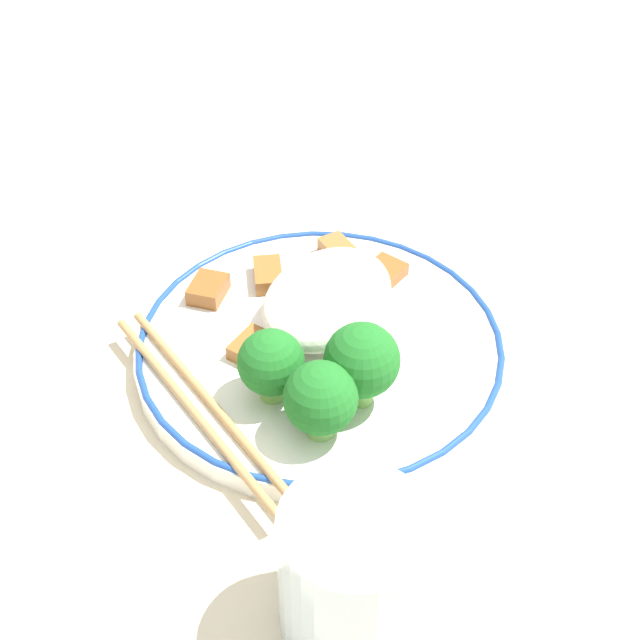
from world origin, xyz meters
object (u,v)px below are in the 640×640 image
(broccoli_back_center, at_px, (321,399))
(chopsticks, at_px, (200,405))
(plate, at_px, (320,347))
(broccoli_back_left, at_px, (271,364))
(broccoli_back_right, at_px, (362,361))
(drinking_glass, at_px, (353,573))

(broccoli_back_center, bearing_deg, chopsticks, -73.66)
(plate, bearing_deg, broccoli_back_left, 0.23)
(broccoli_back_center, height_order, chopsticks, broccoli_back_center)
(plate, height_order, broccoli_back_right, broccoli_back_right)
(broccoli_back_left, bearing_deg, plate, -179.77)
(broccoli_back_right, xyz_separation_m, chopsticks, (0.06, -0.09, -0.03))
(broccoli_back_center, xyz_separation_m, broccoli_back_right, (-0.04, 0.01, 0.01))
(plate, xyz_separation_m, drinking_glass, (0.17, 0.12, 0.04))
(chopsticks, bearing_deg, plate, 159.94)
(broccoli_back_left, relative_size, drinking_glass, 0.59)
(broccoli_back_right, distance_m, chopsticks, 0.11)
(broccoli_back_center, height_order, drinking_glass, drinking_glass)
(broccoli_back_left, xyz_separation_m, broccoli_back_center, (0.01, 0.04, 0.00))
(chopsticks, bearing_deg, broccoli_back_left, 133.74)
(broccoli_back_center, xyz_separation_m, chopsticks, (0.02, -0.08, -0.03))
(drinking_glass, bearing_deg, chopsticks, -115.41)
(broccoli_back_left, xyz_separation_m, broccoli_back_right, (-0.03, 0.05, 0.01))
(broccoli_back_left, relative_size, chopsticks, 0.27)
(plate, relative_size, drinking_glass, 2.94)
(broccoli_back_center, distance_m, broccoli_back_right, 0.04)
(broccoli_back_left, distance_m, broccoli_back_right, 0.06)
(plate, bearing_deg, broccoli_back_right, 55.83)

